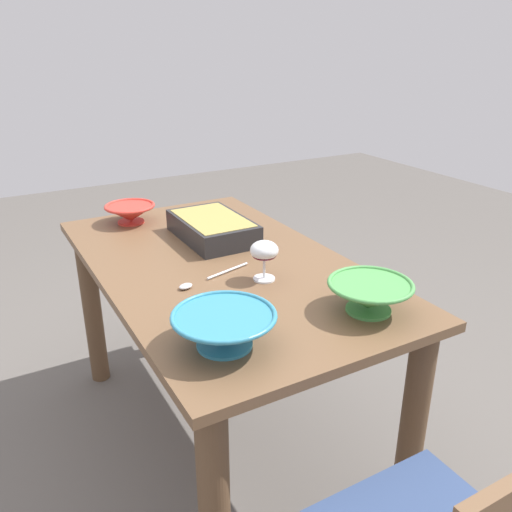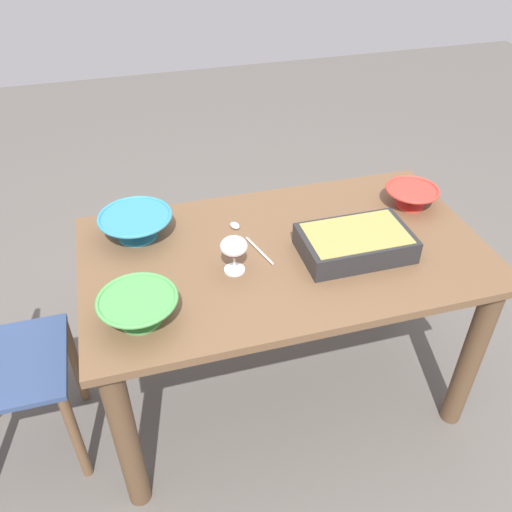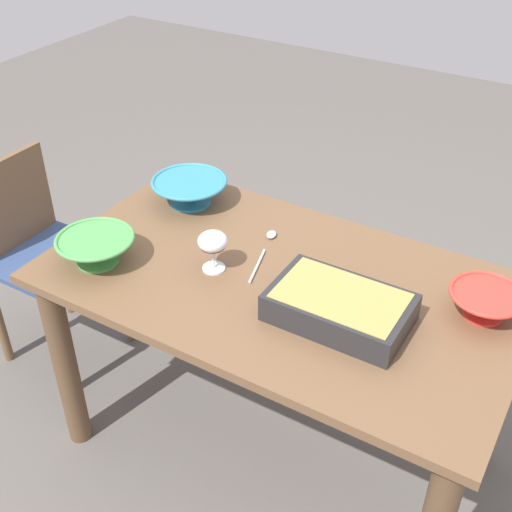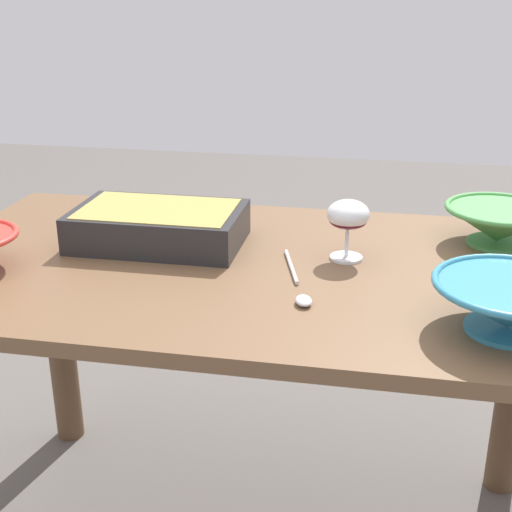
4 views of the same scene
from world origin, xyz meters
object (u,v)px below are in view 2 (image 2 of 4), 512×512
serving_bowl (411,196)px  mixing_bowl (139,308)px  casserole_dish (355,242)px  serving_spoon (244,234)px  dining_table (284,281)px  small_bowl (136,224)px  wine_glass (234,248)px

serving_bowl → mixing_bowl: bearing=18.1°
casserole_dish → serving_spoon: (0.33, -0.19, -0.04)m
dining_table → small_bowl: (0.47, -0.22, 0.19)m
dining_table → wine_glass: bearing=17.1°
wine_glass → serving_bowl: wine_glass is taller
casserole_dish → small_bowl: 0.75m
casserole_dish → mixing_bowl: bearing=10.2°
serving_spoon → wine_glass: bearing=66.6°
casserole_dish → serving_spoon: bearing=-30.0°
dining_table → small_bowl: bearing=-24.6°
small_bowl → serving_spoon: 0.37m
serving_bowl → small_bowl: bearing=-4.4°
mixing_bowl → small_bowl: (-0.03, -0.42, 0.00)m
mixing_bowl → small_bowl: 0.42m
mixing_bowl → serving_spoon: mixing_bowl is taller
dining_table → serving_spoon: bearing=-45.7°
dining_table → wine_glass: 0.31m
mixing_bowl → serving_spoon: (-0.39, -0.32, -0.04)m
casserole_dish → serving_bowl: casserole_dish is taller
small_bowl → serving_bowl: 1.02m
dining_table → mixing_bowl: 0.58m
mixing_bowl → dining_table: bearing=-157.9°
dining_table → serving_spoon: size_ratio=5.05×
mixing_bowl → small_bowl: size_ratio=0.91×
dining_table → casserole_dish: (-0.22, 0.08, 0.19)m
serving_spoon → serving_bowl: bearing=-178.2°
wine_glass → casserole_dish: (-0.41, 0.02, -0.05)m
wine_glass → serving_spoon: bearing=-113.4°
serving_spoon → small_bowl: bearing=-15.4°
mixing_bowl → serving_bowl: bearing=-161.9°
small_bowl → mixing_bowl: bearing=85.3°
small_bowl → serving_spoon: bearing=164.6°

